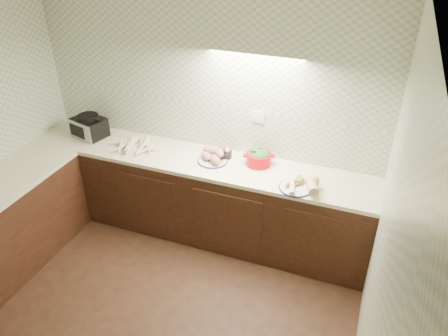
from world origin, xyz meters
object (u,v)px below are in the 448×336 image
(dutch_oven, at_px, (259,157))
(veg_plate, at_px, (304,183))
(onion_bowl, at_px, (223,153))
(sweet_potato_plate, at_px, (213,156))
(toaster_oven, at_px, (89,126))
(parsnip_pile, at_px, (137,146))

(dutch_oven, relative_size, veg_plate, 0.83)
(onion_bowl, bearing_deg, dutch_oven, -1.99)
(dutch_oven, height_order, veg_plate, dutch_oven)
(onion_bowl, height_order, veg_plate, veg_plate)
(sweet_potato_plate, distance_m, veg_plate, 0.95)
(toaster_oven, xyz_separation_m, onion_bowl, (1.53, 0.09, -0.07))
(onion_bowl, height_order, dutch_oven, dutch_oven)
(toaster_oven, height_order, parsnip_pile, toaster_oven)
(toaster_oven, height_order, sweet_potato_plate, toaster_oven)
(toaster_oven, distance_m, sweet_potato_plate, 1.47)
(toaster_oven, height_order, dutch_oven, toaster_oven)
(onion_bowl, bearing_deg, toaster_oven, -176.71)
(sweet_potato_plate, xyz_separation_m, veg_plate, (0.94, -0.16, -0.00))
(sweet_potato_plate, distance_m, onion_bowl, 0.13)
(sweet_potato_plate, bearing_deg, toaster_oven, 179.14)
(toaster_oven, distance_m, dutch_oven, 1.91)
(parsnip_pile, height_order, onion_bowl, onion_bowl)
(sweet_potato_plate, relative_size, onion_bowl, 1.84)
(parsnip_pile, bearing_deg, sweet_potato_plate, 2.99)
(toaster_oven, bearing_deg, parsnip_pile, 8.17)
(toaster_oven, bearing_deg, veg_plate, 9.78)
(parsnip_pile, xyz_separation_m, veg_plate, (1.78, -0.12, 0.02))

